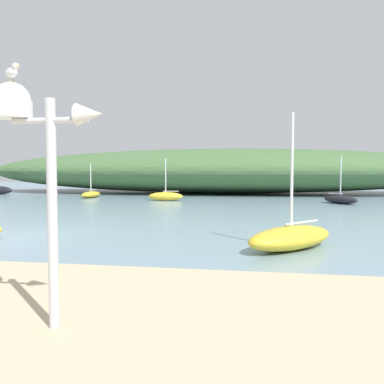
{
  "coord_description": "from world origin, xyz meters",
  "views": [
    {
      "loc": [
        7.58,
        -10.46,
        2.07
      ],
      "look_at": [
        4.69,
        7.91,
        1.06
      ],
      "focal_mm": 34.62,
      "sensor_mm": 36.0,
      "label": 1
    }
  ],
  "objects": [
    {
      "name": "ground_plane",
      "position": [
        0.0,
        0.0,
        0.0
      ],
      "size": [
        120.0,
        120.0,
        0.0
      ],
      "primitive_type": "plane",
      "color": "#7A99A8"
    },
    {
      "name": "seagull_on_radar",
      "position": [
        4.79,
        -6.42,
        3.26
      ],
      "size": [
        0.29,
        0.18,
        0.21
      ],
      "color": "orange",
      "rests_on": "mast_structure"
    },
    {
      "name": "sailboat_centre_water",
      "position": [
        8.68,
        -0.34,
        0.33
      ],
      "size": [
        2.95,
        3.0,
        3.65
      ],
      "color": "gold",
      "rests_on": "ground"
    },
    {
      "name": "sailboat_far_right",
      "position": [
        1.57,
        15.54,
        0.33
      ],
      "size": [
        2.54,
        0.85,
        3.05
      ],
      "color": "gold",
      "rests_on": "ground"
    },
    {
      "name": "mast_structure",
      "position": [
        5.0,
        -6.41,
        2.58
      ],
      "size": [
        1.35,
        0.46,
        2.93
      ],
      "color": "silver",
      "rests_on": "beach_sand"
    },
    {
      "name": "sailboat_off_point",
      "position": [
        13.41,
        14.82,
        0.29
      ],
      "size": [
        2.27,
        2.79,
        3.11
      ],
      "color": "black",
      "rests_on": "ground"
    },
    {
      "name": "sailboat_near_shore",
      "position": [
        -5.12,
        17.71,
        0.27
      ],
      "size": [
        1.05,
        2.74,
        2.76
      ],
      "color": "gold",
      "rests_on": "ground"
    },
    {
      "name": "distant_hill",
      "position": [
        4.46,
        26.14,
        2.17
      ],
      "size": [
        48.21,
        13.12,
        4.34
      ],
      "primitive_type": "ellipsoid",
      "color": "#476B3D",
      "rests_on": "ground"
    }
  ]
}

